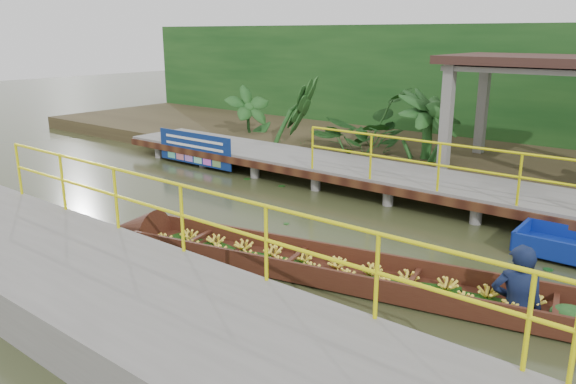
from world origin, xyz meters
The scene contains 9 objects.
ground centered at (0.00, 0.00, 0.00)m, with size 80.00×80.00×0.00m, color #303319.
land_strip centered at (0.00, 7.50, 0.23)m, with size 30.00×8.00×0.45m, color #302818.
far_dock centered at (0.02, 3.43, 0.48)m, with size 16.00×2.06×1.66m.
near_dock centered at (1.00, -4.20, 0.30)m, with size 18.00×2.40×1.73m.
pavilion centered at (3.00, 6.30, 2.82)m, with size 4.40×3.00×3.00m.
foliage_backdrop centered at (0.00, 10.00, 2.00)m, with size 30.00×0.80×4.00m, color #143F15.
vendor_boat centered at (2.92, -1.12, 0.28)m, with size 9.55×2.89×2.30m.
blue_banner centered at (-5.11, 2.48, 0.56)m, with size 2.90×0.04×0.91m.
tropical_plants centered at (0.16, 5.30, 1.26)m, with size 14.29×1.29×1.62m.
Camera 1 is at (6.78, -8.05, 3.72)m, focal length 35.00 mm.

